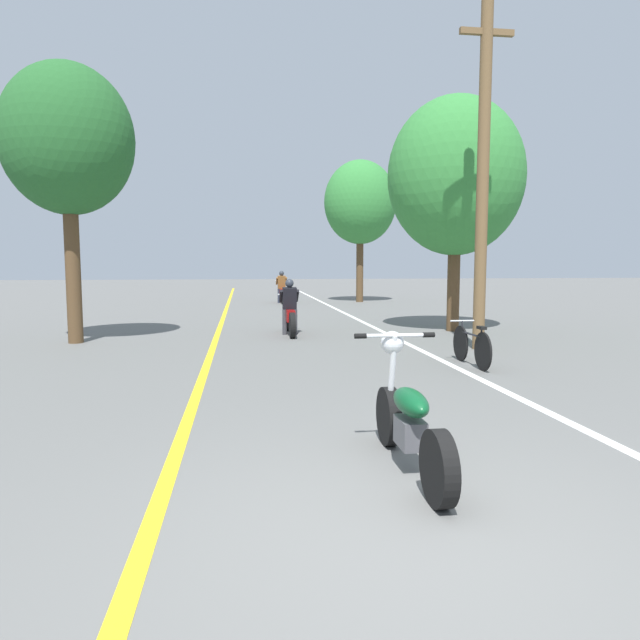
% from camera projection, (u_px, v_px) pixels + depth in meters
% --- Properties ---
extents(ground_plane, '(120.00, 120.00, 0.00)m').
position_uv_depth(ground_plane, '(413.00, 538.00, 3.67)').
color(ground_plane, '#60605E').
extents(lane_stripe_center, '(0.14, 48.00, 0.01)m').
position_uv_depth(lane_stripe_center, '(221.00, 324.00, 16.41)').
color(lane_stripe_center, yellow).
rests_on(lane_stripe_center, ground).
extents(lane_stripe_edge, '(0.14, 48.00, 0.01)m').
position_uv_depth(lane_stripe_edge, '(364.00, 322.00, 16.97)').
color(lane_stripe_edge, white).
rests_on(lane_stripe_edge, ground).
extents(utility_pole, '(1.10, 0.24, 6.86)m').
position_uv_depth(utility_pole, '(483.00, 175.00, 11.40)').
color(utility_pole, brown).
rests_on(utility_pole, ground).
extents(roadside_tree_right_near, '(3.49, 3.14, 5.97)m').
position_uv_depth(roadside_tree_right_near, '(456.00, 177.00, 14.49)').
color(roadside_tree_right_near, '#513A23').
rests_on(roadside_tree_right_near, ground).
extents(roadside_tree_right_far, '(3.25, 2.93, 6.36)m').
position_uv_depth(roadside_tree_right_far, '(360.00, 203.00, 25.59)').
color(roadside_tree_right_far, '#513A23').
rests_on(roadside_tree_right_far, ground).
extents(roadside_tree_left, '(2.80, 2.52, 6.02)m').
position_uv_depth(roadside_tree_left, '(67.00, 141.00, 12.21)').
color(roadside_tree_left, '#513A23').
rests_on(roadside_tree_left, ground).
extents(motorcycle_foreground, '(0.76, 1.99, 1.13)m').
position_uv_depth(motorcycle_foreground, '(408.00, 419.00, 4.87)').
color(motorcycle_foreground, black).
rests_on(motorcycle_foreground, ground).
extents(motorcycle_rider_lead, '(0.50, 2.10, 1.37)m').
position_uv_depth(motorcycle_rider_lead, '(290.00, 314.00, 14.11)').
color(motorcycle_rider_lead, black).
rests_on(motorcycle_rider_lead, ground).
extents(motorcycle_rider_far, '(0.50, 2.14, 1.42)m').
position_uv_depth(motorcycle_rider_far, '(282.00, 291.00, 25.30)').
color(motorcycle_rider_far, black).
rests_on(motorcycle_rider_far, ground).
extents(bicycle_parked, '(0.44, 1.61, 0.75)m').
position_uv_depth(bicycle_parked, '(471.00, 346.00, 9.81)').
color(bicycle_parked, black).
rests_on(bicycle_parked, ground).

